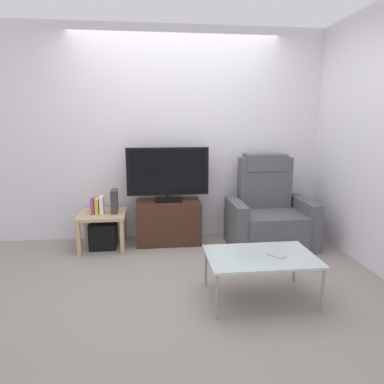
# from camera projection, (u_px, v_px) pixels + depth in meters

# --- Properties ---
(ground_plane) EXTENTS (6.40, 6.40, 0.00)m
(ground_plane) POSITION_uv_depth(u_px,v_px,m) (186.00, 270.00, 3.52)
(ground_plane) COLOR gray
(wall_back) EXTENTS (6.40, 0.06, 2.60)m
(wall_back) POSITION_uv_depth(u_px,v_px,m) (176.00, 135.00, 4.36)
(wall_back) COLOR silver
(wall_back) RESTS_ON ground
(wall_side) EXTENTS (0.06, 4.48, 2.60)m
(wall_side) POSITION_uv_depth(u_px,v_px,m) (372.00, 139.00, 3.48)
(wall_side) COLOR silver
(wall_side) RESTS_ON ground
(tv_stand) EXTENTS (0.77, 0.44, 0.52)m
(tv_stand) POSITION_uv_depth(u_px,v_px,m) (169.00, 222.00, 4.28)
(tv_stand) COLOR #3D2319
(tv_stand) RESTS_ON ground
(television) EXTENTS (0.99, 0.20, 0.65)m
(television) POSITION_uv_depth(u_px,v_px,m) (168.00, 173.00, 4.18)
(television) COLOR black
(television) RESTS_ON tv_stand
(recliner_armchair) EXTENTS (0.98, 0.78, 1.08)m
(recliner_armchair) POSITION_uv_depth(u_px,v_px,m) (269.00, 214.00, 4.19)
(recliner_armchair) COLOR #515156
(recliner_armchair) RESTS_ON ground
(side_table) EXTENTS (0.54, 0.54, 0.42)m
(side_table) POSITION_uv_depth(u_px,v_px,m) (103.00, 218.00, 4.08)
(side_table) COLOR tan
(side_table) RESTS_ON ground
(subwoofer_box) EXTENTS (0.31, 0.31, 0.31)m
(subwoofer_box) POSITION_uv_depth(u_px,v_px,m) (103.00, 235.00, 4.12)
(subwoofer_box) COLOR black
(subwoofer_box) RESTS_ON ground
(book_leftmost) EXTENTS (0.04, 0.12, 0.18)m
(book_leftmost) POSITION_uv_depth(u_px,v_px,m) (93.00, 206.00, 4.02)
(book_leftmost) COLOR purple
(book_leftmost) RESTS_ON side_table
(book_middle) EXTENTS (0.04, 0.13, 0.18)m
(book_middle) POSITION_uv_depth(u_px,v_px,m) (97.00, 206.00, 4.03)
(book_middle) COLOR gold
(book_middle) RESTS_ON side_table
(book_rightmost) EXTENTS (0.04, 0.12, 0.21)m
(book_rightmost) POSITION_uv_depth(u_px,v_px,m) (102.00, 205.00, 4.03)
(book_rightmost) COLOR white
(book_rightmost) RESTS_ON side_table
(game_console) EXTENTS (0.07, 0.20, 0.27)m
(game_console) POSITION_uv_depth(u_px,v_px,m) (114.00, 201.00, 4.07)
(game_console) COLOR #333338
(game_console) RESTS_ON side_table
(coffee_table) EXTENTS (0.90, 0.60, 0.39)m
(coffee_table) POSITION_uv_depth(u_px,v_px,m) (261.00, 258.00, 2.89)
(coffee_table) COLOR #B2C6C1
(coffee_table) RESTS_ON ground
(cell_phone) EXTENTS (0.14, 0.16, 0.01)m
(cell_phone) POSITION_uv_depth(u_px,v_px,m) (276.00, 255.00, 2.88)
(cell_phone) COLOR #B7B7BC
(cell_phone) RESTS_ON coffee_table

